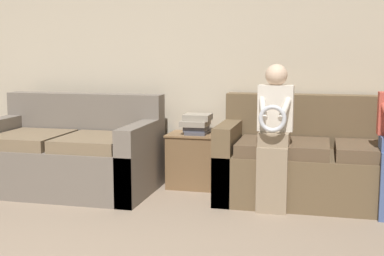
% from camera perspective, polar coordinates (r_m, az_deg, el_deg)
% --- Properties ---
extents(wall_back, '(7.87, 0.06, 2.55)m').
position_cam_1_polar(wall_back, '(5.46, -2.27, 7.70)').
color(wall_back, beige).
rests_on(wall_back, ground_plane).
extents(couch_main, '(1.98, 0.87, 0.92)m').
position_cam_1_polar(couch_main, '(4.88, 14.67, -3.77)').
color(couch_main, brown).
rests_on(couch_main, ground_plane).
extents(couch_side, '(1.63, 0.97, 0.90)m').
position_cam_1_polar(couch_side, '(5.26, -12.85, -2.95)').
color(couch_side, '#70665B').
rests_on(couch_side, ground_plane).
extents(child_left_seated, '(0.30, 0.38, 1.22)m').
position_cam_1_polar(child_left_seated, '(4.49, 8.77, -0.16)').
color(child_left_seated, gray).
rests_on(child_left_seated, ground_plane).
extents(side_shelf, '(0.54, 0.41, 0.53)m').
position_cam_1_polar(side_shelf, '(5.23, 0.45, -3.38)').
color(side_shelf, brown).
rests_on(side_shelf, ground_plane).
extents(book_stack, '(0.27, 0.30, 0.19)m').
position_cam_1_polar(book_stack, '(5.18, 0.50, 0.46)').
color(book_stack, '#4C4C56').
rests_on(book_stack, side_shelf).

